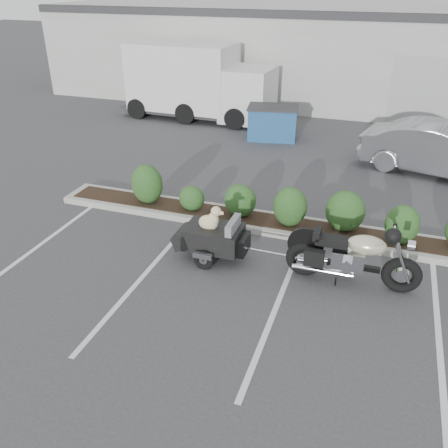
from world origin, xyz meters
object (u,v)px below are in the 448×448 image
(pet_trailer, at_px, (213,236))
(delivery_truck, at_px, (199,84))
(motorcycle, at_px, (353,257))
(dumpster, at_px, (273,122))
(sedan, at_px, (441,150))

(pet_trailer, height_order, delivery_truck, delivery_truck)
(motorcycle, xyz_separation_m, dumpster, (-3.57, 8.25, 0.00))
(motorcycle, relative_size, dumpster, 1.31)
(dumpster, bearing_deg, sedan, -27.12)
(motorcycle, bearing_deg, dumpster, 112.83)
(sedan, height_order, dumpster, sedan)
(pet_trailer, xyz_separation_m, dumpster, (-0.78, 8.22, 0.08))
(delivery_truck, bearing_deg, motorcycle, -52.58)
(motorcycle, height_order, delivery_truck, delivery_truck)
(motorcycle, height_order, pet_trailer, motorcycle)
(sedan, height_order, delivery_truck, delivery_truck)
(pet_trailer, relative_size, dumpster, 1.04)
(motorcycle, relative_size, delivery_truck, 0.40)
(sedan, relative_size, dumpster, 2.31)
(pet_trailer, height_order, sedan, sedan)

